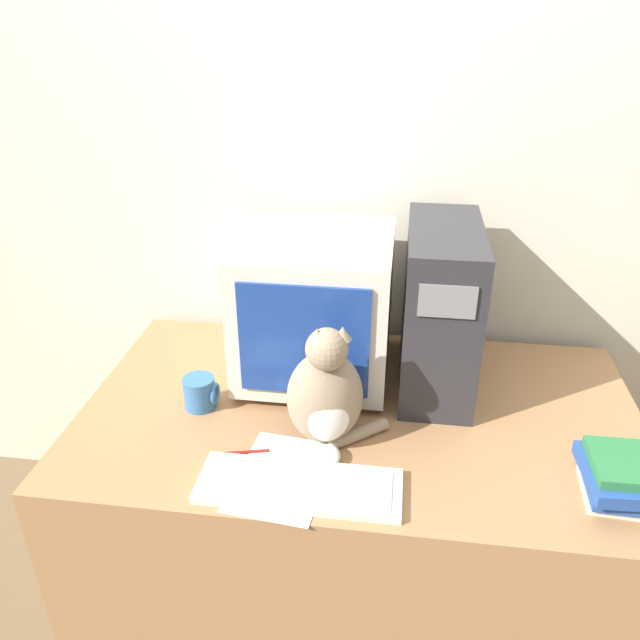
# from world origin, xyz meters

# --- Properties ---
(wall_back) EXTENTS (7.00, 0.05, 2.50)m
(wall_back) POSITION_xyz_m (0.00, 0.96, 1.25)
(wall_back) COLOR beige
(wall_back) RESTS_ON ground_plane
(desk) EXTENTS (1.55, 0.90, 0.75)m
(desk) POSITION_xyz_m (0.00, 0.45, 0.38)
(desk) COLOR #9E7047
(desk) RESTS_ON ground_plane
(crt_monitor) EXTENTS (0.43, 0.45, 0.43)m
(crt_monitor) POSITION_xyz_m (-0.15, 0.63, 0.98)
(crt_monitor) COLOR beige
(crt_monitor) RESTS_ON desk
(computer_tower) EXTENTS (0.20, 0.46, 0.48)m
(computer_tower) POSITION_xyz_m (0.21, 0.64, 0.99)
(computer_tower) COLOR #28282D
(computer_tower) RESTS_ON desk
(keyboard) EXTENTS (0.48, 0.17, 0.02)m
(keyboard) POSITION_xyz_m (-0.12, 0.11, 0.76)
(keyboard) COLOR silver
(keyboard) RESTS_ON desk
(cat) EXTENTS (0.28, 0.24, 0.34)m
(cat) POSITION_xyz_m (-0.08, 0.30, 0.90)
(cat) COLOR gray
(cat) RESTS_ON desk
(book_stack) EXTENTS (0.17, 0.20, 0.10)m
(book_stack) POSITION_xyz_m (0.61, 0.19, 0.81)
(book_stack) COLOR beige
(book_stack) RESTS_ON desk
(pen) EXTENTS (0.14, 0.04, 0.01)m
(pen) POSITION_xyz_m (-0.28, 0.21, 0.76)
(pen) COLOR maroon
(pen) RESTS_ON desk
(paper_sheet) EXTENTS (0.24, 0.32, 0.00)m
(paper_sheet) POSITION_xyz_m (-0.16, 0.15, 0.76)
(paper_sheet) COLOR white
(paper_sheet) RESTS_ON desk
(mug) EXTENTS (0.10, 0.09, 0.09)m
(mug) POSITION_xyz_m (-0.44, 0.40, 0.80)
(mug) COLOR #33669E
(mug) RESTS_ON desk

